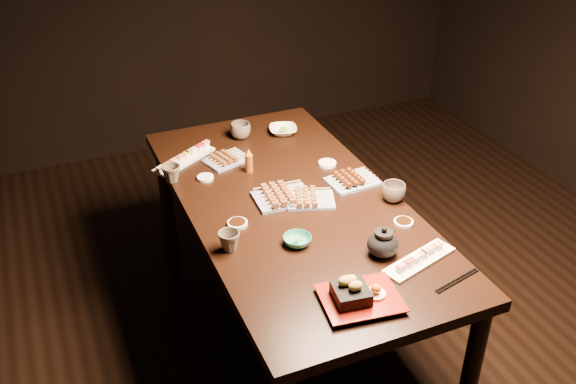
# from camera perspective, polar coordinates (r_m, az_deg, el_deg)

# --- Properties ---
(ground) EXTENTS (5.00, 5.00, 0.00)m
(ground) POSITION_cam_1_polar(r_m,az_deg,el_deg) (3.17, 7.32, -14.01)
(ground) COLOR black
(ground) RESTS_ON ground
(dining_table) EXTENTS (1.13, 1.90, 0.75)m
(dining_table) POSITION_cam_1_polar(r_m,az_deg,el_deg) (3.02, 0.37, -6.87)
(dining_table) COLOR black
(dining_table) RESTS_ON ground
(sushi_platter_near) EXTENTS (0.34, 0.18, 0.04)m
(sushi_platter_near) POSITION_cam_1_polar(r_m,az_deg,el_deg) (2.49, 11.61, -5.72)
(sushi_platter_near) COLOR white
(sushi_platter_near) RESTS_ON dining_table
(sushi_platter_far) EXTENTS (0.35, 0.27, 0.04)m
(sushi_platter_far) POSITION_cam_1_polar(r_m,az_deg,el_deg) (3.15, -9.23, 3.09)
(sushi_platter_far) COLOR white
(sushi_platter_far) RESTS_ON dining_table
(yakitori_plate_center) EXTENTS (0.26, 0.19, 0.06)m
(yakitori_plate_center) POSITION_cam_1_polar(r_m,az_deg,el_deg) (2.80, -0.46, -0.12)
(yakitori_plate_center) COLOR #828EB6
(yakitori_plate_center) RESTS_ON dining_table
(yakitori_plate_right) EXTENTS (0.25, 0.21, 0.05)m
(yakitori_plate_right) POSITION_cam_1_polar(r_m,az_deg,el_deg) (2.79, 2.01, -0.40)
(yakitori_plate_right) COLOR #828EB6
(yakitori_plate_right) RESTS_ON dining_table
(yakitori_plate_left) EXTENTS (0.23, 0.20, 0.05)m
(yakitori_plate_left) POSITION_cam_1_polar(r_m,az_deg,el_deg) (3.12, -5.47, 3.14)
(yakitori_plate_left) COLOR #828EB6
(yakitori_plate_left) RESTS_ON dining_table
(tsukune_plate) EXTENTS (0.23, 0.17, 0.06)m
(tsukune_plate) POSITION_cam_1_polar(r_m,az_deg,el_deg) (2.94, 5.77, 1.29)
(tsukune_plate) COLOR #828EB6
(tsukune_plate) RESTS_ON dining_table
(edamame_bowl_green) EXTENTS (0.12, 0.12, 0.04)m
(edamame_bowl_green) POSITION_cam_1_polar(r_m,az_deg,el_deg) (2.53, 0.83, -4.33)
(edamame_bowl_green) COLOR #319775
(edamame_bowl_green) RESTS_ON dining_table
(edamame_bowl_cream) EXTENTS (0.18, 0.18, 0.04)m
(edamame_bowl_cream) POSITION_cam_1_polar(r_m,az_deg,el_deg) (3.38, -0.45, 5.51)
(edamame_bowl_cream) COLOR #F6E6C9
(edamame_bowl_cream) RESTS_ON dining_table
(tempura_tray) EXTENTS (0.30, 0.26, 0.10)m
(tempura_tray) POSITION_cam_1_polar(r_m,az_deg,el_deg) (2.25, 6.51, -8.73)
(tempura_tray) COLOR black
(tempura_tray) RESTS_ON dining_table
(teacup_near_left) EXTENTS (0.11, 0.11, 0.08)m
(teacup_near_left) POSITION_cam_1_polar(r_m,az_deg,el_deg) (2.50, -5.25, -4.36)
(teacup_near_left) COLOR #51483E
(teacup_near_left) RESTS_ON dining_table
(teacup_mid_right) EXTENTS (0.11, 0.11, 0.08)m
(teacup_mid_right) POSITION_cam_1_polar(r_m,az_deg,el_deg) (2.83, 9.36, -0.02)
(teacup_mid_right) COLOR #51483E
(teacup_mid_right) RESTS_ON dining_table
(teacup_far_left) EXTENTS (0.11, 0.11, 0.08)m
(teacup_far_left) POSITION_cam_1_polar(r_m,az_deg,el_deg) (2.98, -10.34, 1.61)
(teacup_far_left) COLOR #51483E
(teacup_far_left) RESTS_ON dining_table
(teacup_far_right) EXTENTS (0.13, 0.13, 0.08)m
(teacup_far_right) POSITION_cam_1_polar(r_m,az_deg,el_deg) (3.33, -4.24, 5.46)
(teacup_far_right) COLOR #51483E
(teacup_far_right) RESTS_ON dining_table
(teapot) EXTENTS (0.20, 0.20, 0.12)m
(teapot) POSITION_cam_1_polar(r_m,az_deg,el_deg) (2.48, 8.46, -4.35)
(teapot) COLOR black
(teapot) RESTS_ON dining_table
(condiment_bottle) EXTENTS (0.05, 0.05, 0.12)m
(condiment_bottle) POSITION_cam_1_polar(r_m,az_deg,el_deg) (3.01, -3.51, 2.83)
(condiment_bottle) COLOR brown
(condiment_bottle) RESTS_ON dining_table
(sauce_dish_west) EXTENTS (0.10, 0.10, 0.01)m
(sauce_dish_west) POSITION_cam_1_polar(r_m,az_deg,el_deg) (2.65, -4.51, -2.81)
(sauce_dish_west) COLOR white
(sauce_dish_west) RESTS_ON dining_table
(sauce_dish_east) EXTENTS (0.10, 0.10, 0.02)m
(sauce_dish_east) POSITION_cam_1_polar(r_m,az_deg,el_deg) (3.09, 3.51, 2.54)
(sauce_dish_east) COLOR white
(sauce_dish_east) RESTS_ON dining_table
(sauce_dish_se) EXTENTS (0.10, 0.10, 0.01)m
(sauce_dish_se) POSITION_cam_1_polar(r_m,az_deg,el_deg) (2.69, 10.23, -2.68)
(sauce_dish_se) COLOR white
(sauce_dish_se) RESTS_ON dining_table
(sauce_dish_nw) EXTENTS (0.08, 0.08, 0.01)m
(sauce_dish_nw) POSITION_cam_1_polar(r_m,az_deg,el_deg) (2.99, -7.36, 1.27)
(sauce_dish_nw) COLOR white
(sauce_dish_nw) RESTS_ON dining_table
(chopsticks_near) EXTENTS (0.22, 0.12, 0.01)m
(chopsticks_near) POSITION_cam_1_polar(r_m,az_deg,el_deg) (2.25, 6.10, -10.28)
(chopsticks_near) COLOR black
(chopsticks_near) RESTS_ON dining_table
(chopsticks_se) EXTENTS (0.22, 0.07, 0.01)m
(chopsticks_se) POSITION_cam_1_polar(r_m,az_deg,el_deg) (2.44, 14.81, -7.60)
(chopsticks_se) COLOR black
(chopsticks_se) RESTS_ON dining_table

